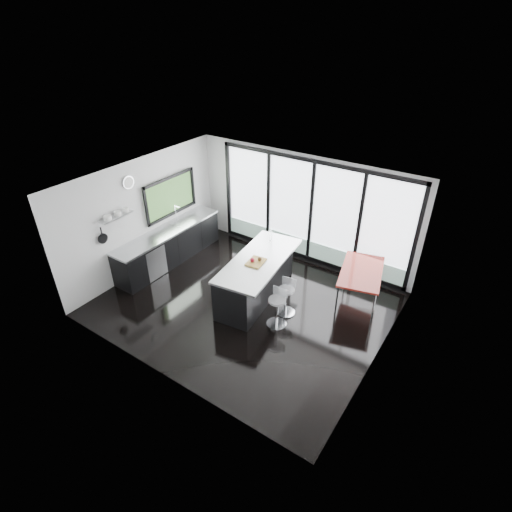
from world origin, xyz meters
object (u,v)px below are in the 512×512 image
Objects in this scene: bar_stool_near at (277,312)px; red_table at (359,286)px; island at (256,277)px; bar_stool_far at (286,301)px.

bar_stool_near is 2.06m from red_table.
bar_stool_near is (0.93, -0.61, -0.18)m from island.
bar_stool_far is (-0.04, 0.44, -0.01)m from bar_stool_near.
island is 3.90× the size of bar_stool_near.
bar_stool_far is at bearing -10.43° from island.
bar_stool_near is 0.44× the size of red_table.
bar_stool_far is 0.43× the size of red_table.
bar_stool_far is (0.89, -0.16, -0.19)m from island.
bar_stool_near is 0.44m from bar_stool_far.
island is 1.72× the size of red_table.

